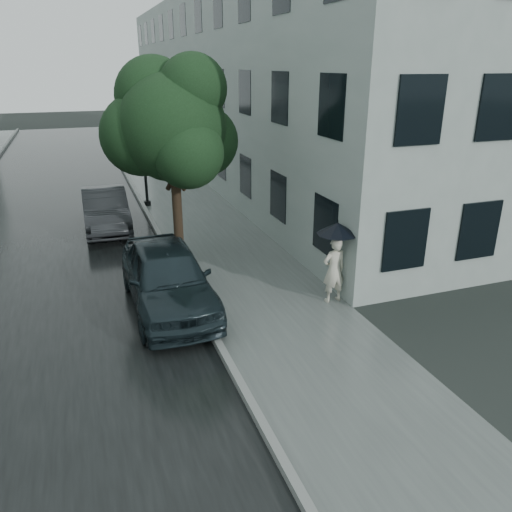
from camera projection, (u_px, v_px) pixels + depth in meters
name	position (u px, v px, depth m)	size (l,w,h in m)	color
ground	(304.00, 354.00, 10.20)	(120.00, 120.00, 0.00)	black
sidewalk	(189.00, 206.00, 20.82)	(3.50, 60.00, 0.01)	slate
kerb_near	(144.00, 208.00, 20.22)	(0.15, 60.00, 0.15)	slate
asphalt_road	(52.00, 218.00, 19.15)	(6.85, 60.00, 0.00)	black
building_near	(248.00, 84.00, 27.42)	(7.02, 36.00, 9.00)	#909E98
pedestrian	(334.00, 270.00, 12.19)	(0.61, 0.40, 1.66)	beige
umbrella	(338.00, 228.00, 11.81)	(1.19, 1.19, 1.16)	black
street_tree	(172.00, 125.00, 13.74)	(3.89, 3.54, 5.87)	#332619
lamp_post	(138.00, 138.00, 19.84)	(0.84, 0.39, 4.86)	black
car_near	(167.00, 277.00, 11.90)	(1.87, 4.64, 1.58)	black
car_far	(106.00, 209.00, 17.72)	(1.49, 4.28, 1.41)	#25282B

